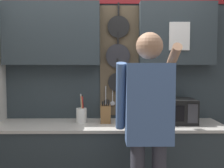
{
  "coord_description": "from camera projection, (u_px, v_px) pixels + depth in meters",
  "views": [
    {
      "loc": [
        0.0,
        -2.67,
        1.5
      ],
      "look_at": [
        0.04,
        0.19,
        1.31
      ],
      "focal_mm": 40.0,
      "sensor_mm": 36.0,
      "label": 1
    }
  ],
  "objects": [
    {
      "name": "back_wall_unit",
      "position": [
        108.0,
        68.0,
        2.93
      ],
      "size": [
        3.02,
        0.22,
        2.33
      ],
      "color": "#2D383D",
      "rests_on": "ground_plane"
    },
    {
      "name": "base_cabinet_counter",
      "position": [
        109.0,
        164.0,
        2.73
      ],
      "size": [
        2.45,
        0.61,
        0.89
      ],
      "color": "#2D383D",
      "rests_on": "ground_plane"
    },
    {
      "name": "utensil_crock",
      "position": [
        81.0,
        115.0,
        2.75
      ],
      "size": [
        0.11,
        0.11,
        0.32
      ],
      "color": "white",
      "rests_on": "base_cabinet_counter"
    },
    {
      "name": "microwave",
      "position": [
        172.0,
        111.0,
        2.76
      ],
      "size": [
        0.48,
        0.37,
        0.26
      ],
      "color": "black",
      "rests_on": "base_cabinet_counter"
    },
    {
      "name": "person",
      "position": [
        148.0,
        119.0,
        2.07
      ],
      "size": [
        0.54,
        0.63,
        1.78
      ],
      "color": "#383842",
      "rests_on": "ground_plane"
    },
    {
      "name": "knife_block",
      "position": [
        105.0,
        114.0,
        2.75
      ],
      "size": [
        0.11,
        0.15,
        0.26
      ],
      "color": "brown",
      "rests_on": "base_cabinet_counter"
    }
  ]
}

